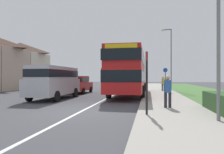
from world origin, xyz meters
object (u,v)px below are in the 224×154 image
object	(u,v)px
pedestrian_walking_away	(163,83)
street_lamp_mid	(170,55)
parked_van_silver	(55,80)
street_lamp_near	(215,3)
bus_stop_sign	(147,78)
pedestrian_at_stop	(168,90)
parked_car_red	(79,84)
cycle_route_sign	(165,79)
double_decker_bus	(129,71)

from	to	relation	value
pedestrian_walking_away	street_lamp_mid	world-z (taller)	street_lamp_mid
parked_van_silver	street_lamp_near	size ratio (longest dim) A/B	0.77
bus_stop_sign	street_lamp_near	size ratio (longest dim) A/B	0.37
pedestrian_at_stop	bus_stop_sign	xyz separation A→B (m)	(-0.98, -1.97, 0.56)
parked_car_red	cycle_route_sign	world-z (taller)	cycle_route_sign
pedestrian_at_stop	cycle_route_sign	distance (m)	11.13
double_decker_bus	cycle_route_sign	world-z (taller)	double_decker_bus
pedestrian_at_stop	parked_car_red	bearing A→B (deg)	130.20
parked_car_red	street_lamp_near	size ratio (longest dim) A/B	0.57
cycle_route_sign	street_lamp_near	world-z (taller)	street_lamp_near
double_decker_bus	street_lamp_mid	world-z (taller)	street_lamp_mid
double_decker_bus	pedestrian_at_stop	distance (m)	8.42
pedestrian_walking_away	cycle_route_sign	size ratio (longest dim) A/B	0.66
parked_car_red	cycle_route_sign	size ratio (longest dim) A/B	1.62
double_decker_bus	parked_car_red	size ratio (longest dim) A/B	2.83
bus_stop_sign	cycle_route_sign	bearing A→B (deg)	82.40
parked_car_red	pedestrian_walking_away	xyz separation A→B (m)	(8.36, 3.51, 0.05)
double_decker_bus	street_lamp_mid	distance (m)	6.98
parked_car_red	double_decker_bus	bearing A→B (deg)	-12.92
double_decker_bus	pedestrian_walking_away	xyz separation A→B (m)	(3.24, 4.68, -1.17)
pedestrian_at_stop	street_lamp_mid	world-z (taller)	street_lamp_mid
parked_van_silver	pedestrian_walking_away	size ratio (longest dim) A/B	3.26
parked_van_silver	pedestrian_at_stop	size ratio (longest dim) A/B	3.26
street_lamp_near	pedestrian_walking_away	bearing A→B (deg)	92.44
parked_car_red	pedestrian_at_stop	xyz separation A→B (m)	(7.70, -9.11, 0.05)
parked_car_red	pedestrian_walking_away	size ratio (longest dim) A/B	2.44
pedestrian_walking_away	street_lamp_near	distance (m)	15.67
pedestrian_walking_away	street_lamp_near	bearing A→B (deg)	-87.56
parked_car_red	pedestrian_walking_away	distance (m)	9.07
parked_van_silver	pedestrian_walking_away	world-z (taller)	parked_van_silver
parked_car_red	bus_stop_sign	distance (m)	12.97
street_lamp_mid	street_lamp_near	bearing A→B (deg)	-90.49
street_lamp_near	parked_car_red	bearing A→B (deg)	127.29
pedestrian_at_stop	parked_van_silver	bearing A→B (deg)	153.97
parked_van_silver	parked_car_red	xyz separation A→B (m)	(-0.06, 5.38, -0.45)
parked_car_red	street_lamp_near	world-z (taller)	street_lamp_near
bus_stop_sign	street_lamp_near	distance (m)	3.52
pedestrian_at_stop	bus_stop_sign	distance (m)	2.27
street_lamp_mid	parked_van_silver	bearing A→B (deg)	-133.47
double_decker_bus	parked_car_red	distance (m)	5.39
street_lamp_mid	parked_car_red	bearing A→B (deg)	-155.29
street_lamp_near	double_decker_bus	bearing A→B (deg)	110.06
street_lamp_near	street_lamp_mid	world-z (taller)	street_lamp_near
double_decker_bus	pedestrian_walking_away	distance (m)	5.81
parked_car_red	street_lamp_near	distance (m)	15.21
pedestrian_at_stop	pedestrian_walking_away	world-z (taller)	same
pedestrian_walking_away	street_lamp_mid	distance (m)	3.21
parked_van_silver	pedestrian_at_stop	xyz separation A→B (m)	(7.64, -3.73, -0.41)
pedestrian_walking_away	double_decker_bus	bearing A→B (deg)	-124.65
pedestrian_at_stop	street_lamp_near	size ratio (longest dim) A/B	0.24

